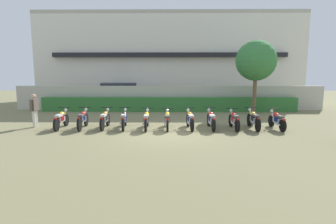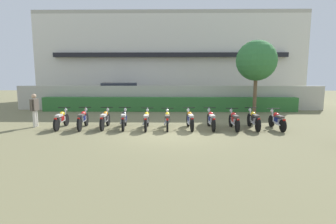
# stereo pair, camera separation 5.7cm
# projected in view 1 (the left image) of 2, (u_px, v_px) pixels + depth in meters

# --- Properties ---
(ground) EXTENTS (60.00, 60.00, 0.00)m
(ground) POSITION_uv_depth(u_px,v_px,m) (168.00, 133.00, 11.79)
(ground) COLOR olive
(building) EXTENTS (23.08, 6.50, 7.82)m
(building) POSITION_uv_depth(u_px,v_px,m) (170.00, 60.00, 25.50)
(building) COLOR silver
(building) RESTS_ON ground
(compound_wall) EXTENTS (21.93, 0.30, 1.73)m
(compound_wall) POSITION_uv_depth(u_px,v_px,m) (169.00, 98.00, 19.30)
(compound_wall) COLOR #BCB7A8
(compound_wall) RESTS_ON ground
(hedge_row) EXTENTS (17.54, 0.70, 0.97)m
(hedge_row) POSITION_uv_depth(u_px,v_px,m) (169.00, 104.00, 18.66)
(hedge_row) COLOR #337033
(hedge_row) RESTS_ON ground
(parked_car) EXTENTS (4.69, 2.52, 1.89)m
(parked_car) POSITION_uv_depth(u_px,v_px,m) (121.00, 95.00, 21.16)
(parked_car) COLOR silver
(parked_car) RESTS_ON ground
(tree_near_inspector) EXTENTS (2.54, 2.54, 4.68)m
(tree_near_inspector) POSITION_uv_depth(u_px,v_px,m) (256.00, 61.00, 16.90)
(tree_near_inspector) COLOR brown
(tree_near_inspector) RESTS_ON ground
(motorcycle_in_row_0) EXTENTS (0.60, 1.88, 0.96)m
(motorcycle_in_row_0) POSITION_uv_depth(u_px,v_px,m) (61.00, 119.00, 12.76)
(motorcycle_in_row_0) COLOR black
(motorcycle_in_row_0) RESTS_ON ground
(motorcycle_in_row_1) EXTENTS (0.60, 1.95, 0.98)m
(motorcycle_in_row_1) POSITION_uv_depth(u_px,v_px,m) (83.00, 119.00, 12.73)
(motorcycle_in_row_1) COLOR black
(motorcycle_in_row_1) RESTS_ON ground
(motorcycle_in_row_2) EXTENTS (0.60, 1.87, 0.97)m
(motorcycle_in_row_2) POSITION_uv_depth(u_px,v_px,m) (105.00, 119.00, 12.81)
(motorcycle_in_row_2) COLOR black
(motorcycle_in_row_2) RESTS_ON ground
(motorcycle_in_row_3) EXTENTS (0.60, 1.94, 0.96)m
(motorcycle_in_row_3) POSITION_uv_depth(u_px,v_px,m) (124.00, 119.00, 12.80)
(motorcycle_in_row_3) COLOR black
(motorcycle_in_row_3) RESTS_ON ground
(motorcycle_in_row_4) EXTENTS (0.60, 1.91, 0.96)m
(motorcycle_in_row_4) POSITION_uv_depth(u_px,v_px,m) (147.00, 120.00, 12.65)
(motorcycle_in_row_4) COLOR black
(motorcycle_in_row_4) RESTS_ON ground
(motorcycle_in_row_5) EXTENTS (0.60, 1.86, 0.95)m
(motorcycle_in_row_5) POSITION_uv_depth(u_px,v_px,m) (167.00, 120.00, 12.70)
(motorcycle_in_row_5) COLOR black
(motorcycle_in_row_5) RESTS_ON ground
(motorcycle_in_row_6) EXTENTS (0.60, 1.85, 0.97)m
(motorcycle_in_row_6) POSITION_uv_depth(u_px,v_px,m) (190.00, 119.00, 12.67)
(motorcycle_in_row_6) COLOR black
(motorcycle_in_row_6) RESTS_ON ground
(motorcycle_in_row_7) EXTENTS (0.60, 1.96, 0.96)m
(motorcycle_in_row_7) POSITION_uv_depth(u_px,v_px,m) (211.00, 119.00, 12.70)
(motorcycle_in_row_7) COLOR black
(motorcycle_in_row_7) RESTS_ON ground
(motorcycle_in_row_8) EXTENTS (0.60, 1.88, 0.96)m
(motorcycle_in_row_8) POSITION_uv_depth(u_px,v_px,m) (234.00, 120.00, 12.56)
(motorcycle_in_row_8) COLOR black
(motorcycle_in_row_8) RESTS_ON ground
(motorcycle_in_row_9) EXTENTS (0.60, 1.95, 0.98)m
(motorcycle_in_row_9) POSITION_uv_depth(u_px,v_px,m) (254.00, 119.00, 12.65)
(motorcycle_in_row_9) COLOR black
(motorcycle_in_row_9) RESTS_ON ground
(motorcycle_in_row_10) EXTENTS (0.60, 1.79, 0.94)m
(motorcycle_in_row_10) POSITION_uv_depth(u_px,v_px,m) (277.00, 120.00, 12.58)
(motorcycle_in_row_10) COLOR black
(motorcycle_in_row_10) RESTS_ON ground
(inspector_person) EXTENTS (0.22, 0.66, 1.63)m
(inspector_person) POSITION_uv_depth(u_px,v_px,m) (34.00, 108.00, 13.04)
(inspector_person) COLOR silver
(inspector_person) RESTS_ON ground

